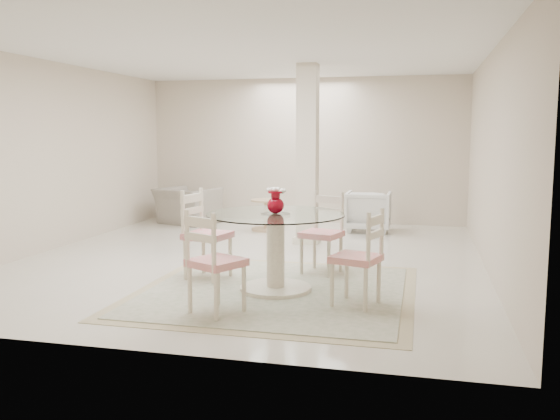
% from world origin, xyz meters
% --- Properties ---
extents(ground, '(7.00, 7.00, 0.00)m').
position_xyz_m(ground, '(0.00, 0.00, 0.00)').
color(ground, silver).
rests_on(ground, ground).
extents(room_shell, '(6.02, 7.02, 2.71)m').
position_xyz_m(room_shell, '(0.00, 0.00, 1.86)').
color(room_shell, beige).
rests_on(room_shell, ground).
extents(column, '(0.30, 0.30, 2.70)m').
position_xyz_m(column, '(0.50, 1.30, 1.35)').
color(column, beige).
rests_on(column, ground).
extents(area_rug, '(2.90, 2.90, 0.02)m').
position_xyz_m(area_rug, '(0.71, -1.56, 0.01)').
color(area_rug, tan).
rests_on(area_rug, ground).
extents(dining_table, '(1.45, 1.45, 0.84)m').
position_xyz_m(dining_table, '(0.71, -1.56, 0.43)').
color(dining_table, '#FAEBCD').
rests_on(dining_table, ground).
extents(red_vase, '(0.21, 0.18, 0.27)m').
position_xyz_m(red_vase, '(0.71, -1.56, 0.97)').
color(red_vase, '#9D0417').
rests_on(red_vase, dining_table).
extents(dining_chair_east, '(0.52, 0.52, 1.05)m').
position_xyz_m(dining_chair_east, '(1.66, -1.92, 0.55)').
color(dining_chair_east, beige).
rests_on(dining_chair_east, ground).
extents(dining_chair_north, '(0.53, 0.53, 1.08)m').
position_xyz_m(dining_chair_north, '(1.07, -0.60, 0.57)').
color(dining_chair_north, beige).
rests_on(dining_chair_north, ground).
extents(dining_chair_west, '(0.54, 0.54, 1.14)m').
position_xyz_m(dining_chair_west, '(-0.25, -1.20, 0.60)').
color(dining_chair_west, '#F6E9CA').
rests_on(dining_chair_west, ground).
extents(dining_chair_south, '(0.58, 0.58, 1.08)m').
position_xyz_m(dining_chair_south, '(0.34, -2.51, 0.57)').
color(dining_chair_south, beige).
rests_on(dining_chair_south, ground).
extents(recliner_taupe, '(1.25, 1.17, 0.66)m').
position_xyz_m(recliner_taupe, '(-2.05, 2.73, 0.33)').
color(recliner_taupe, gray).
rests_on(recliner_taupe, ground).
extents(armchair_white, '(0.75, 0.77, 0.70)m').
position_xyz_m(armchair_white, '(1.31, 2.63, 0.35)').
color(armchair_white, silver).
rests_on(armchair_white, ground).
extents(side_table, '(0.52, 0.52, 0.54)m').
position_xyz_m(side_table, '(-0.42, 2.29, 0.25)').
color(side_table, tan).
rests_on(side_table, ground).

